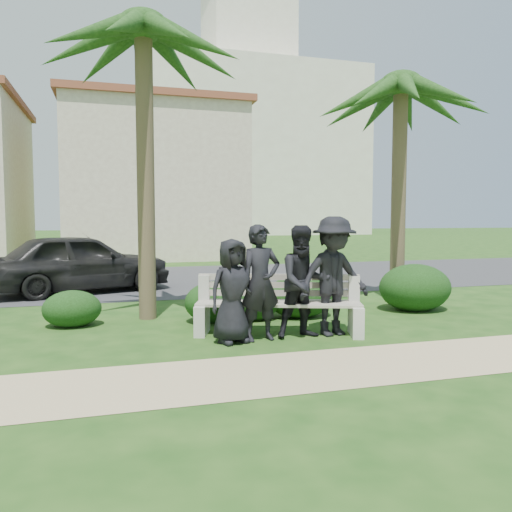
% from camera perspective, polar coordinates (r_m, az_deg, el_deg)
% --- Properties ---
extents(ground, '(160.00, 160.00, 0.00)m').
position_cam_1_polar(ground, '(8.24, 6.13, -8.82)').
color(ground, '#1A4012').
rests_on(ground, ground).
extents(footpath, '(30.00, 1.60, 0.01)m').
position_cam_1_polar(footpath, '(6.67, 12.17, -12.05)').
color(footpath, tan).
rests_on(footpath, ground).
extents(asphalt_street, '(160.00, 8.00, 0.01)m').
position_cam_1_polar(asphalt_street, '(15.83, -4.98, -2.51)').
color(asphalt_street, '#2D2D30').
rests_on(asphalt_street, ground).
extents(stucco_bldg_right, '(8.40, 8.40, 7.30)m').
position_cam_1_polar(stucco_bldg_right, '(25.57, -11.71, 8.22)').
color(stucco_bldg_right, '#C3B192').
rests_on(stucco_bldg_right, ground).
extents(hotel_tower, '(26.00, 18.00, 37.30)m').
position_cam_1_polar(hotel_tower, '(65.73, -1.00, 14.38)').
color(hotel_tower, beige).
rests_on(hotel_tower, ground).
extents(park_bench, '(2.84, 1.43, 0.93)m').
position_cam_1_polar(park_bench, '(8.09, 2.48, -6.02)').
color(park_bench, gray).
rests_on(park_bench, ground).
extents(man_a, '(0.87, 0.69, 1.57)m').
position_cam_1_polar(man_a, '(7.50, -2.69, -4.01)').
color(man_a, black).
rests_on(man_a, ground).
extents(man_b, '(0.71, 0.53, 1.78)m').
position_cam_1_polar(man_b, '(7.62, 0.53, -3.07)').
color(man_b, black).
rests_on(man_b, ground).
extents(man_c, '(0.88, 0.70, 1.76)m').
position_cam_1_polar(man_c, '(7.84, 5.48, -2.94)').
color(man_c, black).
rests_on(man_c, ground).
extents(man_d, '(1.30, 0.85, 1.90)m').
position_cam_1_polar(man_d, '(8.04, 8.86, -2.30)').
color(man_d, black).
rests_on(man_d, ground).
extents(hedge_a, '(0.99, 0.82, 0.65)m').
position_cam_1_polar(hedge_a, '(9.27, -20.29, -5.57)').
color(hedge_a, black).
rests_on(hedge_a, ground).
extents(hedge_b, '(1.18, 0.97, 0.77)m').
position_cam_1_polar(hedge_b, '(9.09, -4.47, -5.11)').
color(hedge_b, black).
rests_on(hedge_b, ground).
extents(hedge_c, '(0.94, 0.78, 0.62)m').
position_cam_1_polar(hedge_c, '(9.27, -0.25, -5.39)').
color(hedge_c, black).
rests_on(hedge_c, ground).
extents(hedge_d, '(1.27, 1.05, 0.83)m').
position_cam_1_polar(hedge_d, '(9.56, 5.01, -4.46)').
color(hedge_d, black).
rests_on(hedge_d, ground).
extents(hedge_e, '(1.50, 1.24, 0.98)m').
position_cam_1_polar(hedge_e, '(10.72, 17.71, -3.30)').
color(hedge_e, black).
rests_on(hedge_e, ground).
extents(hedge_f, '(1.31, 1.09, 0.86)m').
position_cam_1_polar(hedge_f, '(10.70, 17.52, -3.64)').
color(hedge_f, black).
rests_on(hedge_f, ground).
extents(palm_left, '(3.00, 3.00, 6.24)m').
position_cam_1_polar(palm_left, '(10.04, -12.76, 23.86)').
color(palm_left, brown).
rests_on(palm_left, ground).
extents(palm_right, '(3.00, 3.00, 5.71)m').
position_cam_1_polar(palm_right, '(11.90, 16.23, 18.07)').
color(palm_right, brown).
rests_on(palm_right, ground).
extents(car_a, '(4.77, 3.08, 1.51)m').
position_cam_1_polar(car_a, '(13.39, -19.44, -0.72)').
color(car_a, black).
rests_on(car_a, ground).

